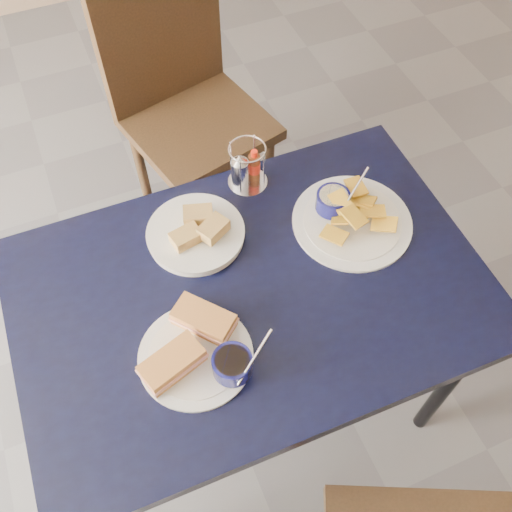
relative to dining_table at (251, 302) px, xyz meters
name	(u,v)px	position (x,y,z in m)	size (l,w,h in m)	color
ground	(213,369)	(-0.09, 0.15, -0.68)	(6.00, 6.00, 0.00)	#58585D
dining_table	(251,302)	(0.00, 0.00, 0.00)	(1.16, 0.78, 0.75)	black
chair_far	(189,92)	(0.15, 0.95, -0.11)	(0.56, 0.55, 0.99)	black
sandwich_plate	(199,350)	(-0.17, -0.12, 0.10)	(0.30, 0.28, 0.12)	white
plantain_plate	(347,215)	(0.32, 0.10, 0.09)	(0.32, 0.32, 0.12)	white
bread_basket	(197,233)	(-0.07, 0.20, 0.09)	(0.25, 0.25, 0.07)	white
condiment_caddy	(246,169)	(0.12, 0.32, 0.13)	(0.11, 0.11, 0.14)	silver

